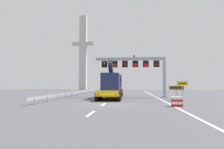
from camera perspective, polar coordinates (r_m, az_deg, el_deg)
The scene contains 10 objects.
ground at distance 19.58m, azimuth -1.12°, elevation -8.82°, with size 112.00×112.00×0.00m, color #4C4C51.
lane_markings at distance 43.92m, azimuth 1.99°, elevation -5.54°, with size 0.20×63.48×0.01m.
edge_line_right at distance 31.65m, azimuth 12.79°, elevation -6.49°, with size 0.20×63.00×0.01m, color silver.
overhead_lane_gantry at distance 31.24m, azimuth 7.54°, elevation 2.81°, with size 11.29×0.90×6.63m.
heavy_haul_truck_yellow at distance 30.60m, azimuth 0.19°, elevation -2.97°, with size 3.19×14.10×5.30m.
exit_sign_yellow at distance 24.26m, azimuth 19.85°, elevation -3.25°, with size 1.27×0.15×2.41m.
tourist_info_sign_brown at distance 26.50m, azimuth 18.31°, elevation -4.05°, with size 1.89×0.15×1.83m.
crash_barrier_striped at distance 18.88m, azimuth 18.43°, elevation -7.51°, with size 1.05×0.60×0.90m.
guardrail_left at distance 35.64m, azimuth -10.26°, elevation -5.21°, with size 0.13×33.82×0.76m.
bridge_pylon_distant at distance 79.76m, azimuth -8.43°, elevation 6.64°, with size 9.00×2.00×29.69m.
Camera 1 is at (2.28, -19.35, 2.01)m, focal length 31.31 mm.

